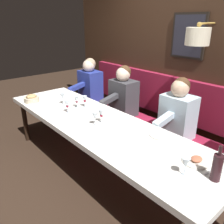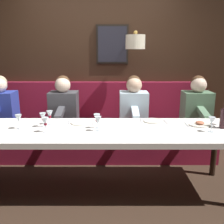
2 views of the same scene
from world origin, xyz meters
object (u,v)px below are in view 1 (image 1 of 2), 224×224
at_px(wine_glass_2, 186,163).
at_px(wine_glass_4, 85,99).
at_px(wine_glass_0, 77,100).
at_px(wine_bottle, 217,167).
at_px(wine_glass_1, 63,97).
at_px(diner_far, 90,82).
at_px(dining_table, 98,127).
at_px(bread_bowl, 32,99).
at_px(diner_near, 178,111).
at_px(wine_glass_6, 101,114).
at_px(wine_glass_7, 95,116).
at_px(wine_glass_5, 67,104).
at_px(diner_middle, 123,93).

distance_m(wine_glass_2, wine_glass_4, 1.80).
xyz_separation_m(wine_glass_0, wine_bottle, (-0.04, -2.01, 0.00)).
distance_m(wine_glass_1, wine_glass_4, 0.34).
distance_m(diner_far, wine_glass_2, 2.82).
distance_m(diner_far, wine_glass_0, 1.15).
height_order(dining_table, bread_bowl, bread_bowl).
xyz_separation_m(diner_near, wine_glass_6, (-0.86, 0.48, 0.04)).
bearing_deg(wine_glass_7, bread_bowl, 99.72).
distance_m(wine_glass_7, bread_bowl, 1.30).
distance_m(wine_glass_4, wine_glass_5, 0.29).
bearing_deg(wine_glass_1, wine_glass_2, -92.92).
distance_m(wine_glass_0, wine_glass_4, 0.11).
distance_m(wine_glass_6, wine_bottle, 1.40).
xyz_separation_m(diner_near, wine_glass_1, (-0.88, 1.33, 0.04)).
bearing_deg(wine_glass_5, diner_middle, -0.29).
height_order(wine_glass_4, wine_glass_7, same).
relative_size(diner_near, diner_far, 1.00).
relative_size(diner_far, wine_glass_6, 4.82).
distance_m(diner_near, wine_glass_2, 1.23).
xyz_separation_m(wine_glass_5, wine_glass_6, (0.14, -0.53, 0.00)).
relative_size(wine_glass_5, bread_bowl, 0.75).
xyz_separation_m(diner_far, wine_glass_2, (-0.99, -2.64, 0.04)).
distance_m(wine_glass_0, bread_bowl, 0.75).
distance_m(diner_far, wine_glass_5, 1.34).
relative_size(dining_table, diner_middle, 4.06).
height_order(diner_middle, wine_glass_0, diner_middle).
height_order(wine_glass_0, wine_glass_2, same).
xyz_separation_m(dining_table, diner_near, (0.88, -0.51, 0.13)).
relative_size(diner_middle, wine_glass_6, 4.82).
bearing_deg(diner_middle, diner_far, 90.00).
xyz_separation_m(wine_glass_1, wine_glass_5, (-0.12, -0.32, -0.00)).
height_order(wine_glass_1, wine_bottle, wine_bottle).
xyz_separation_m(diner_middle, wine_glass_7, (-0.96, -0.55, 0.04)).
bearing_deg(wine_glass_4, bread_bowl, 123.79).
xyz_separation_m(dining_table, wine_glass_6, (0.03, -0.03, 0.17)).
bearing_deg(wine_glass_0, bread_bowl, 119.83).
height_order(diner_middle, bread_bowl, diner_middle).
xyz_separation_m(diner_near, diner_far, (0.00, 1.90, 0.00)).
bearing_deg(wine_glass_5, wine_glass_6, -75.02).
xyz_separation_m(wine_glass_5, wine_glass_7, (0.04, -0.55, 0.00)).
distance_m(diner_middle, wine_glass_7, 1.11).
height_order(wine_glass_1, bread_bowl, wine_glass_1).
distance_m(wine_glass_2, wine_glass_6, 1.23).
height_order(wine_bottle, bread_bowl, wine_bottle).
distance_m(diner_middle, wine_glass_4, 0.71).
height_order(dining_table, diner_middle, diner_middle).
distance_m(wine_glass_0, wine_bottle, 2.01).
xyz_separation_m(dining_table, diner_far, (0.88, 1.39, 0.13)).
bearing_deg(wine_glass_2, wine_glass_5, 90.46).
bearing_deg(wine_glass_0, dining_table, -97.43).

